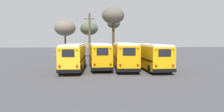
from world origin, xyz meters
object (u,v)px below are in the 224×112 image
Objects in this scene: school_bus_2 at (124,55)px; bare_tree_1 at (89,29)px; school_bus_3 at (150,56)px; bare_tree_3 at (113,16)px; utility_pole at (90,37)px; bare_tree_0 at (114,25)px; bare_tree_2 at (65,28)px; school_bus_0 at (74,56)px; school_bus_1 at (99,55)px.

school_bus_2 is 1.41× the size of bare_tree_1.
school_bus_3 is 1.13× the size of bare_tree_3.
bare_tree_3 reaches higher than school_bus_2.
school_bus_3 is 1.31× the size of utility_pole.
bare_tree_0 is (-2.91, 18.36, 5.10)m from school_bus_3.
bare_tree_2 reaches higher than school_bus_3.
school_bus_3 is (9.49, 0.27, -0.01)m from school_bus_0.
school_bus_3 is 21.52m from bare_tree_2.
school_bus_0 is at bearing -172.70° from school_bus_2.
utility_pole is (-4.56, 8.85, 2.40)m from school_bus_2.
bare_tree_1 reaches higher than school_bus_1.
school_bus_0 is 6.37m from school_bus_2.
bare_tree_1 is (-1.70, 18.33, 4.28)m from school_bus_1.
bare_tree_3 is (-0.73, -7.07, 1.04)m from bare_tree_0.
bare_tree_1 is (-4.86, 18.89, 4.25)m from school_bus_2.
school_bus_2 is at bearing -10.07° from school_bus_1.
school_bus_3 is 1.43× the size of bare_tree_1.
bare_tree_0 is (6.57, 18.62, 5.09)m from school_bus_0.
bare_tree_0 is at bearing 89.20° from school_bus_2.
bare_tree_2 is at bearing 100.58° from school_bus_0.
bare_tree_2 is at bearing -171.29° from bare_tree_0.
school_bus_3 is 21.46m from bare_tree_1.
bare_tree_0 is (3.41, 17.25, 5.07)m from school_bus_1.
utility_pole is 5.81m from bare_tree_3.
school_bus_1 is at bearing -84.70° from bare_tree_1.
school_bus_3 is (6.32, -1.10, -0.04)m from school_bus_1.
school_bus_3 is 1.41× the size of bare_tree_2.
bare_tree_1 is at bearing 104.43° from school_bus_2.
bare_tree_3 reaches higher than school_bus_1.
school_bus_0 is at bearing -100.33° from utility_pole.
bare_tree_1 is (-0.30, 10.05, 1.85)m from utility_pole.
bare_tree_1 is 0.79× the size of bare_tree_3.
utility_pole reaches higher than school_bus_0.
school_bus_0 is at bearing -79.42° from bare_tree_2.
school_bus_0 is at bearing -109.44° from bare_tree_0.
bare_tree_1 is (-5.11, 1.08, -0.79)m from bare_tree_0.
school_bus_0 is 10.12m from utility_pole.
school_bus_1 is 1.01× the size of bare_tree_3.
school_bus_1 is 8.75m from utility_pole.
utility_pole reaches higher than school_bus_1.
school_bus_2 is 1.40× the size of bare_tree_2.
bare_tree_1 is at bearing 91.69° from utility_pole.
school_bus_3 is at bearing -53.04° from bare_tree_2.
bare_tree_0 reaches higher than school_bus_3.
bare_tree_3 is at bearing -61.78° from bare_tree_1.
school_bus_1 is 3.21m from school_bus_2.
school_bus_1 is 0.90× the size of school_bus_2.
utility_pole is 1.09× the size of bare_tree_1.
bare_tree_3 is (-0.49, 10.74, 6.08)m from school_bus_2.
utility_pole is at bearing -155.07° from bare_tree_3.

